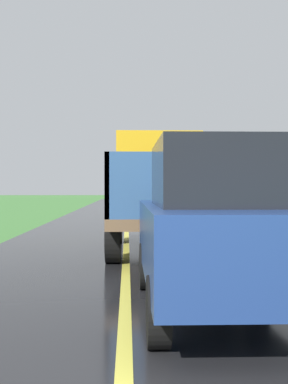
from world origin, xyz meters
The scene contains 2 objects.
banana_truck_near centered at (0.80, 9.85, 1.47)m, with size 2.38×5.82×2.80m.
following_car centered at (1.07, 3.62, 1.07)m, with size 1.74×4.10×1.92m.
Camera 1 is at (0.03, -1.94, 1.49)m, focal length 46.34 mm.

